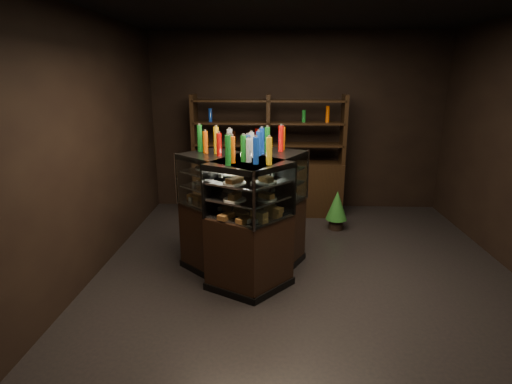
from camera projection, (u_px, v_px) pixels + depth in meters
ground at (304, 269)px, 4.91m from camera, size 5.00×5.00×0.00m
room_shell at (310, 108)px, 4.36m from camera, size 5.02×5.02×3.01m
display_case at (246, 237)px, 4.65m from camera, size 1.59×1.47×1.43m
food_display at (246, 188)px, 4.48m from camera, size 1.16×1.14×0.44m
bottles_top at (246, 144)px, 4.35m from camera, size 0.99×1.00×0.30m
potted_conifer at (337, 205)px, 6.07m from camera, size 0.32×0.32×0.69m
back_shelving at (268, 179)px, 6.72m from camera, size 2.49×0.45×2.00m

